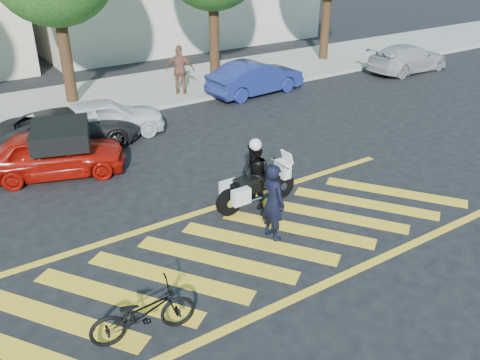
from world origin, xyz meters
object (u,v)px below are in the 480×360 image
officer_bike (273,202)px  parked_right (256,78)px  officer_moto (255,176)px  parked_mid_right (105,118)px  red_convertible (53,154)px  parked_mid_left (70,128)px  police_motorcycle (255,187)px  parked_far_right (408,58)px  bicycle (143,313)px

officer_bike → parked_right: bearing=-36.3°
officer_moto → parked_mid_right: (-1.47, 6.53, -0.18)m
parked_mid_right → officer_moto: bearing=-160.4°
officer_bike → parked_right: size_ratio=0.43×
red_convertible → parked_mid_left: size_ratio=0.90×
police_motorcycle → parked_mid_left: (-2.66, 6.38, 0.05)m
officer_bike → police_motorcycle: bearing=-22.8°
officer_moto → parked_far_right: officer_moto is taller
police_motorcycle → parked_right: (5.41, 7.78, 0.14)m
officer_bike → police_motorcycle: officer_bike is taller
officer_moto → parked_right: officer_moto is taller
police_motorcycle → parked_mid_left: 6.91m
red_convertible → parked_right: bearing=-52.4°
officer_bike → bicycle: 3.90m
red_convertible → parked_far_right: 17.40m
parked_right → officer_moto: bearing=140.6°
officer_bike → bicycle: (-3.66, -1.28, -0.42)m
officer_moto → parked_mid_right: 6.69m
bicycle → police_motorcycle: bearing=-48.0°
officer_bike → officer_moto: size_ratio=1.07×
officer_bike → parked_mid_left: bearing=12.2°
officer_bike → officer_moto: (0.47, 1.37, -0.06)m
red_convertible → parked_far_right: (17.25, 2.25, -0.02)m
officer_bike → parked_mid_right: 7.97m
police_motorcycle → parked_mid_left: parked_mid_left is taller
bicycle → officer_moto: size_ratio=1.09×
bicycle → parked_far_right: parked_far_right is taller
parked_mid_left → parked_mid_right: size_ratio=1.12×
parked_mid_left → parked_far_right: bearing=-80.6°
officer_bike → parked_right: 10.88m
red_convertible → parked_mid_left: bearing=-10.9°
parked_right → parked_far_right: 8.23m
parked_mid_left → parked_far_right: 16.24m
officer_moto → parked_mid_left: 6.91m
bicycle → police_motorcycle: (4.15, 2.65, 0.07)m
red_convertible → parked_mid_left: 2.12m
parked_mid_right → parked_right: bearing=-72.8°
officer_moto → parked_mid_left: size_ratio=0.39×
red_convertible → parked_mid_right: red_convertible is taller
officer_bike → officer_moto: bearing=-22.3°
parked_mid_left → parked_right: parked_right is taller
bicycle → red_convertible: size_ratio=0.47×
officer_moto → parked_mid_left: bearing=-158.0°
parked_far_right → bicycle: bearing=117.3°
police_motorcycle → red_convertible: (-3.68, 4.52, 0.11)m
parked_mid_right → parked_right: size_ratio=0.92×
officer_bike → parked_right: officer_bike is taller
red_convertible → parked_mid_right: size_ratio=1.00×
red_convertible → parked_right: (9.09, 3.26, 0.03)m
police_motorcycle → parked_far_right: 15.17m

